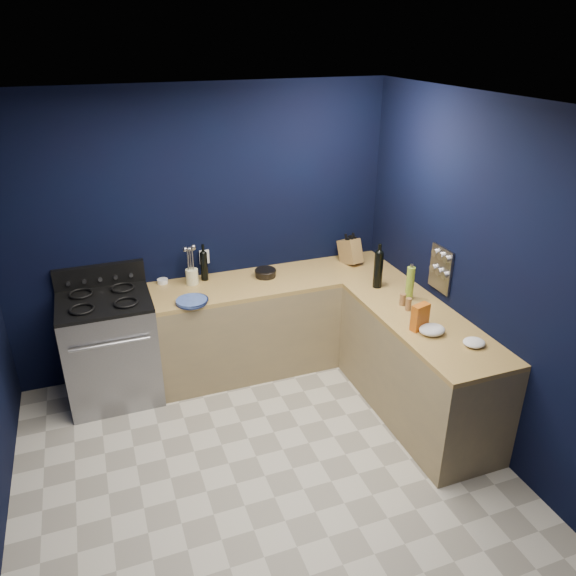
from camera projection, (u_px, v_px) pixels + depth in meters
name	position (u px, v px, depth m)	size (l,w,h in m)	color
floor	(265.00, 477.00, 4.08)	(3.50, 3.50, 0.02)	beige
ceiling	(256.00, 106.00, 2.96)	(3.50, 3.50, 0.02)	silver
wall_back	(202.00, 234.00, 5.01)	(3.50, 0.02, 2.60)	black
wall_right	(489.00, 281.00, 4.07)	(0.02, 3.50, 2.60)	black
wall_front	(408.00, 537.00, 2.03)	(3.50, 0.02, 2.60)	black
cab_back	(277.00, 323.00, 5.30)	(2.30, 0.63, 0.86)	#907B50
top_back	(277.00, 280.00, 5.10)	(2.30, 0.63, 0.04)	olive
cab_right	(418.00, 369.00, 4.58)	(0.63, 1.67, 0.86)	#907B50
top_right	(424.00, 321.00, 4.39)	(0.63, 1.67, 0.04)	olive
gas_range	(111.00, 350.00, 4.79)	(0.76, 0.66, 0.92)	gray
oven_door	(114.00, 370.00, 4.53)	(0.59, 0.02, 0.42)	black
cooktop	(103.00, 301.00, 4.59)	(0.76, 0.66, 0.03)	black
backguard	(100.00, 276.00, 4.80)	(0.76, 0.06, 0.20)	black
spice_panel	(441.00, 269.00, 4.58)	(0.02, 0.28, 0.38)	gray
wall_outlet	(204.00, 257.00, 5.09)	(0.09, 0.02, 0.13)	white
plate_stack	(192.00, 301.00, 4.63)	(0.26, 0.26, 0.03)	#3C5593
ramekin	(163.00, 281.00, 4.99)	(0.10, 0.10, 0.04)	white
utensil_crock	(192.00, 277.00, 4.96)	(0.11, 0.11, 0.14)	#F5F3C8
wine_bottle_back	(204.00, 266.00, 5.01)	(0.07, 0.07, 0.26)	black
lemon_basket	(265.00, 273.00, 5.11)	(0.19, 0.19, 0.07)	black
knife_block	(350.00, 251.00, 5.38)	(0.13, 0.21, 0.24)	olive
wine_bottle_right	(378.00, 270.00, 4.85)	(0.08, 0.08, 0.33)	black
oil_bottle	(410.00, 283.00, 4.65)	(0.07, 0.07, 0.29)	#83A72C
spice_jar_near	(408.00, 304.00, 4.50)	(0.05, 0.05, 0.11)	olive
spice_jar_far	(403.00, 299.00, 4.58)	(0.05, 0.05, 0.10)	olive
crouton_bag	(420.00, 317.00, 4.19)	(0.14, 0.07, 0.21)	#BB1B09
towel_front	(432.00, 330.00, 4.15)	(0.20, 0.17, 0.07)	white
towel_end	(474.00, 342.00, 4.01)	(0.16, 0.15, 0.05)	white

